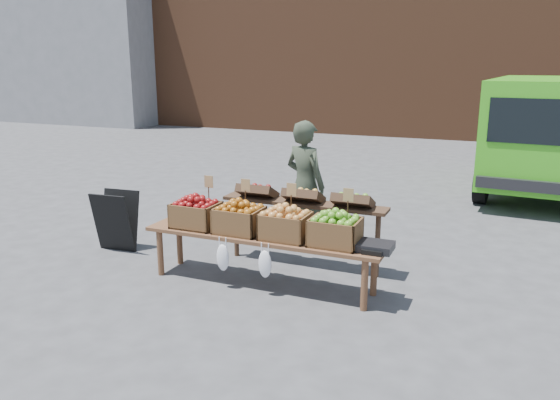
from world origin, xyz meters
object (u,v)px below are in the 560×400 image
at_px(crate_golden_apples, 196,215).
at_px(crate_green_apples, 335,232).
at_px(crate_red_apples, 285,226).
at_px(weighing_scale, 376,247).
at_px(back_table, 303,224).
at_px(display_bench, 262,260).
at_px(vendor, 305,185).
at_px(chalkboard_sign, 116,221).
at_px(delivery_van, 548,136).
at_px(crate_russet_pears, 239,220).

xyz_separation_m(crate_golden_apples, crate_green_apples, (1.65, 0.00, 0.00)).
height_order(crate_red_apples, weighing_scale, crate_red_apples).
height_order(back_table, crate_green_apples, back_table).
bearing_deg(display_bench, crate_red_apples, 0.00).
relative_size(vendor, chalkboard_sign, 2.12).
xyz_separation_m(crate_red_apples, weighing_scale, (0.98, 0.00, -0.10)).
distance_m(chalkboard_sign, crate_red_apples, 2.55).
bearing_deg(delivery_van, crate_golden_apples, -117.76).
distance_m(chalkboard_sign, display_bench, 2.26).
bearing_deg(crate_russet_pears, vendor, 80.48).
bearing_deg(vendor, crate_golden_apples, 81.83).
bearing_deg(display_bench, delivery_van, 63.94).
xyz_separation_m(back_table, crate_green_apples, (0.62, -0.72, 0.19)).
distance_m(delivery_van, crate_russet_pears, 7.04).
relative_size(crate_golden_apples, crate_russet_pears, 1.00).
relative_size(chalkboard_sign, crate_red_apples, 1.58).
bearing_deg(chalkboard_sign, crate_green_apples, -10.57).
height_order(back_table, crate_russet_pears, back_table).
height_order(vendor, crate_red_apples, vendor).
height_order(chalkboard_sign, crate_red_apples, crate_red_apples).
xyz_separation_m(crate_russet_pears, crate_green_apples, (1.10, 0.00, 0.00)).
bearing_deg(chalkboard_sign, crate_red_apples, -11.82).
bearing_deg(crate_golden_apples, vendor, 61.03).
relative_size(crate_russet_pears, crate_red_apples, 1.00).
xyz_separation_m(chalkboard_sign, back_table, (2.44, 0.41, 0.12)).
xyz_separation_m(crate_green_apples, weighing_scale, (0.43, 0.00, -0.10)).
bearing_deg(crate_russet_pears, crate_green_apples, 0.00).
bearing_deg(crate_green_apples, crate_golden_apples, 180.00).
bearing_deg(display_bench, crate_golden_apples, 180.00).
height_order(crate_russet_pears, crate_green_apples, same).
bearing_deg(crate_russet_pears, crate_golden_apples, 180.00).
height_order(vendor, display_bench, vendor).
relative_size(crate_red_apples, crate_green_apples, 1.00).
bearing_deg(chalkboard_sign, delivery_van, 43.40).
bearing_deg(back_table, vendor, 109.06).
bearing_deg(weighing_scale, crate_red_apples, -180.00).
height_order(crate_russet_pears, crate_red_apples, same).
bearing_deg(crate_red_apples, crate_russet_pears, 180.00).
relative_size(delivery_van, crate_green_apples, 9.45).
height_order(crate_red_apples, crate_green_apples, same).
relative_size(vendor, crate_green_apples, 3.36).
bearing_deg(delivery_van, crate_russet_pears, -113.95).
xyz_separation_m(chalkboard_sign, display_bench, (2.23, -0.31, -0.11)).
relative_size(crate_golden_apples, crate_green_apples, 1.00).
bearing_deg(vendor, display_bench, 112.25).
bearing_deg(crate_russet_pears, back_table, 56.17).
xyz_separation_m(vendor, crate_red_apples, (0.31, -1.43, -0.13)).
distance_m(delivery_van, crate_green_apples, 6.59).
bearing_deg(back_table, crate_green_apples, -49.38).
bearing_deg(crate_golden_apples, chalkboard_sign, 167.66).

